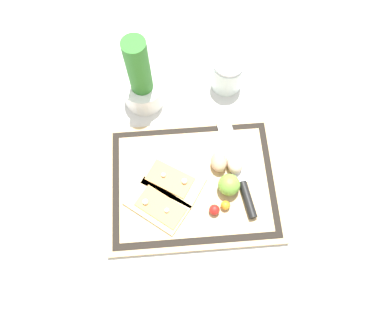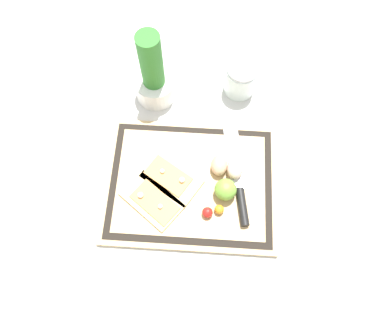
# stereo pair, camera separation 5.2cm
# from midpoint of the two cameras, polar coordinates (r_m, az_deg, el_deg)

# --- Properties ---
(ground_plane) EXTENTS (6.00, 6.00, 0.00)m
(ground_plane) POSITION_cam_midpoint_polar(r_m,az_deg,el_deg) (1.02, 1.31, -3.17)
(ground_plane) COLOR silver
(cutting_board) EXTENTS (0.46, 0.36, 0.02)m
(cutting_board) POSITION_cam_midpoint_polar(r_m,az_deg,el_deg) (1.01, 1.32, -3.01)
(cutting_board) COLOR tan
(cutting_board) RESTS_ON ground_plane
(pizza_slice_near) EXTENTS (0.18, 0.17, 0.02)m
(pizza_slice_near) POSITION_cam_midpoint_polar(r_m,az_deg,el_deg) (0.98, -4.56, -5.58)
(pizza_slice_near) COLOR #DBBC7F
(pizza_slice_near) RESTS_ON cutting_board
(pizza_slice_far) EXTENTS (0.18, 0.16, 0.02)m
(pizza_slice_far) POSITION_cam_midpoint_polar(r_m,az_deg,el_deg) (1.00, -1.72, -2.17)
(pizza_slice_far) COLOR #DBBC7F
(pizza_slice_far) RESTS_ON cutting_board
(knife) EXTENTS (0.08, 0.30, 0.02)m
(knife) POSITION_cam_midpoint_polar(r_m,az_deg,el_deg) (1.00, 8.78, -3.91)
(knife) COLOR silver
(knife) RESTS_ON cutting_board
(egg_brown) EXTENTS (0.04, 0.06, 0.04)m
(egg_brown) POSITION_cam_midpoint_polar(r_m,az_deg,el_deg) (1.00, 5.65, -0.24)
(egg_brown) COLOR tan
(egg_brown) RESTS_ON cutting_board
(egg_pink) EXTENTS (0.04, 0.06, 0.04)m
(egg_pink) POSITION_cam_midpoint_polar(r_m,az_deg,el_deg) (1.00, 8.05, -0.79)
(egg_pink) COLOR beige
(egg_pink) RESTS_ON cutting_board
(lime) EXTENTS (0.06, 0.06, 0.06)m
(lime) POSITION_cam_midpoint_polar(r_m,az_deg,el_deg) (0.97, 6.68, -3.92)
(lime) COLOR #70A838
(lime) RESTS_ON cutting_board
(cherry_tomato_red) EXTENTS (0.03, 0.03, 0.03)m
(cherry_tomato_red) POSITION_cam_midpoint_polar(r_m,az_deg,el_deg) (0.97, 3.93, -7.40)
(cherry_tomato_red) COLOR red
(cherry_tomato_red) RESTS_ON cutting_board
(cherry_tomato_yellow) EXTENTS (0.02, 0.02, 0.02)m
(cherry_tomato_yellow) POSITION_cam_midpoint_polar(r_m,az_deg,el_deg) (0.97, 5.72, -6.93)
(cherry_tomato_yellow) COLOR orange
(cherry_tomato_yellow) RESTS_ON cutting_board
(herb_pot) EXTENTS (0.11, 0.11, 0.25)m
(herb_pot) POSITION_cam_midpoint_polar(r_m,az_deg,el_deg) (1.07, -4.45, 12.99)
(herb_pot) COLOR white
(herb_pot) RESTS_ON ground_plane
(sauce_jar) EXTENTS (0.09, 0.09, 0.10)m
(sauce_jar) POSITION_cam_midpoint_polar(r_m,az_deg,el_deg) (1.13, 8.74, 12.50)
(sauce_jar) COLOR silver
(sauce_jar) RESTS_ON ground_plane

